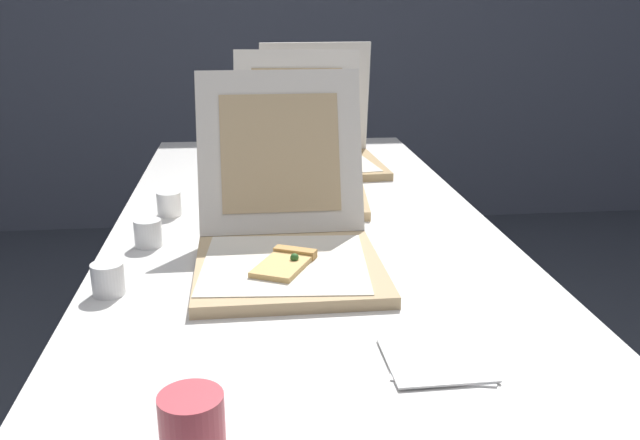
{
  "coord_description": "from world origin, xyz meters",
  "views": [
    {
      "loc": [
        -0.12,
        -0.92,
        1.21
      ],
      "look_at": [
        0.02,
        0.4,
        0.78
      ],
      "focal_mm": 38.45,
      "sensor_mm": 36.0,
      "label": 1
    }
  ],
  "objects_px": {
    "pizza_box_front": "(287,240)",
    "cup_white_near_left": "(108,279)",
    "table": "(304,245)",
    "pizza_box_back": "(321,149)",
    "cup_white_mid": "(169,204)",
    "pizza_box_middle": "(296,176)",
    "napkin_pile": "(438,358)",
    "cup_printed_front": "(193,439)",
    "cup_white_near_center": "(148,233)"
  },
  "relations": [
    {
      "from": "cup_white_mid",
      "to": "cup_printed_front",
      "type": "height_order",
      "value": "cup_printed_front"
    },
    {
      "from": "pizza_box_middle",
      "to": "napkin_pile",
      "type": "distance_m",
      "value": 0.89
    },
    {
      "from": "pizza_box_front",
      "to": "cup_white_near_left",
      "type": "bearing_deg",
      "value": -161.92
    },
    {
      "from": "pizza_box_middle",
      "to": "cup_white_near_left",
      "type": "bearing_deg",
      "value": -116.73
    },
    {
      "from": "pizza_box_front",
      "to": "cup_white_near_center",
      "type": "height_order",
      "value": "pizza_box_front"
    },
    {
      "from": "cup_white_mid",
      "to": "napkin_pile",
      "type": "distance_m",
      "value": 0.87
    },
    {
      "from": "pizza_box_middle",
      "to": "cup_white_near_center",
      "type": "xyz_separation_m",
      "value": [
        -0.34,
        -0.35,
        -0.02
      ]
    },
    {
      "from": "cup_white_mid",
      "to": "cup_white_near_center",
      "type": "bearing_deg",
      "value": -95.9
    },
    {
      "from": "cup_white_near_left",
      "to": "cup_white_near_center",
      "type": "bearing_deg",
      "value": 81.34
    },
    {
      "from": "pizza_box_back",
      "to": "cup_printed_front",
      "type": "height_order",
      "value": "pizza_box_back"
    },
    {
      "from": "cup_printed_front",
      "to": "napkin_pile",
      "type": "distance_m",
      "value": 0.4
    },
    {
      "from": "cup_white_near_left",
      "to": "cup_printed_front",
      "type": "height_order",
      "value": "cup_printed_front"
    },
    {
      "from": "pizza_box_back",
      "to": "cup_printed_front",
      "type": "distance_m",
      "value": 1.45
    },
    {
      "from": "pizza_box_back",
      "to": "cup_white_mid",
      "type": "xyz_separation_m",
      "value": [
        -0.41,
        -0.46,
        -0.03
      ]
    },
    {
      "from": "table",
      "to": "pizza_box_back",
      "type": "distance_m",
      "value": 0.59
    },
    {
      "from": "pizza_box_back",
      "to": "cup_white_near_left",
      "type": "bearing_deg",
      "value": -120.67
    },
    {
      "from": "pizza_box_back",
      "to": "cup_white_near_left",
      "type": "xyz_separation_m",
      "value": [
        -0.47,
        -0.91,
        -0.03
      ]
    },
    {
      "from": "pizza_box_front",
      "to": "napkin_pile",
      "type": "relative_size",
      "value": 2.75
    },
    {
      "from": "pizza_box_middle",
      "to": "cup_white_near_left",
      "type": "distance_m",
      "value": 0.7
    },
    {
      "from": "pizza_box_back",
      "to": "napkin_pile",
      "type": "bearing_deg",
      "value": -91.6
    },
    {
      "from": "napkin_pile",
      "to": "cup_white_mid",
      "type": "bearing_deg",
      "value": 121.24
    },
    {
      "from": "cup_white_near_left",
      "to": "napkin_pile",
      "type": "relative_size",
      "value": 0.33
    },
    {
      "from": "cup_white_mid",
      "to": "table",
      "type": "bearing_deg",
      "value": -19.39
    },
    {
      "from": "pizza_box_back",
      "to": "cup_white_near_center",
      "type": "bearing_deg",
      "value": -126.31
    },
    {
      "from": "pizza_box_back",
      "to": "table",
      "type": "bearing_deg",
      "value": -103.38
    },
    {
      "from": "pizza_box_front",
      "to": "pizza_box_middle",
      "type": "height_order",
      "value": "pizza_box_middle"
    },
    {
      "from": "pizza_box_middle",
      "to": "napkin_pile",
      "type": "xyz_separation_m",
      "value": [
        0.14,
        -0.88,
        -0.05
      ]
    },
    {
      "from": "table",
      "to": "cup_white_mid",
      "type": "bearing_deg",
      "value": 160.61
    },
    {
      "from": "cup_white_near_left",
      "to": "cup_printed_front",
      "type": "relative_size",
      "value": 0.55
    },
    {
      "from": "pizza_box_front",
      "to": "cup_white_near_center",
      "type": "relative_size",
      "value": 8.23
    },
    {
      "from": "pizza_box_front",
      "to": "cup_white_near_left",
      "type": "relative_size",
      "value": 8.23
    },
    {
      "from": "pizza_box_front",
      "to": "napkin_pile",
      "type": "distance_m",
      "value": 0.44
    },
    {
      "from": "pizza_box_front",
      "to": "cup_printed_front",
      "type": "distance_m",
      "value": 0.63
    },
    {
      "from": "table",
      "to": "napkin_pile",
      "type": "relative_size",
      "value": 11.79
    },
    {
      "from": "pizza_box_middle",
      "to": "cup_white_mid",
      "type": "height_order",
      "value": "pizza_box_middle"
    },
    {
      "from": "table",
      "to": "napkin_pile",
      "type": "bearing_deg",
      "value": -77.71
    },
    {
      "from": "cup_white_near_center",
      "to": "cup_printed_front",
      "type": "height_order",
      "value": "cup_printed_front"
    },
    {
      "from": "cup_white_near_center",
      "to": "napkin_pile",
      "type": "relative_size",
      "value": 0.33
    },
    {
      "from": "cup_white_mid",
      "to": "cup_white_near_left",
      "type": "bearing_deg",
      "value": -97.38
    },
    {
      "from": "cup_white_near_center",
      "to": "napkin_pile",
      "type": "xyz_separation_m",
      "value": [
        0.47,
        -0.53,
        -0.03
      ]
    },
    {
      "from": "table",
      "to": "cup_white_near_center",
      "type": "bearing_deg",
      "value": -162.96
    },
    {
      "from": "cup_white_mid",
      "to": "napkin_pile",
      "type": "xyz_separation_m",
      "value": [
        0.45,
        -0.74,
        -0.03
      ]
    },
    {
      "from": "pizza_box_front",
      "to": "cup_printed_front",
      "type": "relative_size",
      "value": 4.51
    },
    {
      "from": "table",
      "to": "pizza_box_back",
      "type": "bearing_deg",
      "value": 79.99
    },
    {
      "from": "pizza_box_front",
      "to": "pizza_box_middle",
      "type": "xyz_separation_m",
      "value": [
        0.06,
        0.49,
        0.0
      ]
    },
    {
      "from": "table",
      "to": "napkin_pile",
      "type": "height_order",
      "value": "napkin_pile"
    },
    {
      "from": "table",
      "to": "cup_white_mid",
      "type": "xyz_separation_m",
      "value": [
        -0.31,
        0.11,
        0.08
      ]
    },
    {
      "from": "pizza_box_middle",
      "to": "pizza_box_back",
      "type": "height_order",
      "value": "pizza_box_back"
    },
    {
      "from": "table",
      "to": "cup_printed_front",
      "type": "height_order",
      "value": "cup_printed_front"
    },
    {
      "from": "pizza_box_back",
      "to": "cup_white_mid",
      "type": "relative_size",
      "value": 6.49
    }
  ]
}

